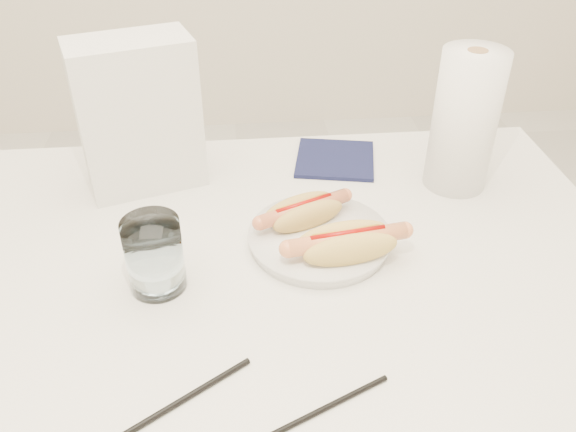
{
  "coord_description": "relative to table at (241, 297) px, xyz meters",
  "views": [
    {
      "loc": [
        0.01,
        -0.67,
        1.31
      ],
      "look_at": [
        0.07,
        0.02,
        0.82
      ],
      "focal_mm": 36.74,
      "sensor_mm": 36.0,
      "label": 1
    }
  ],
  "objects": [
    {
      "name": "chopstick_near",
      "position": [
        -0.09,
        -0.25,
        0.06
      ],
      "size": [
        0.2,
        0.14,
        0.01
      ],
      "primitive_type": "cylinder",
      "rotation": [
        0.0,
        1.57,
        0.58
      ],
      "color": "black",
      "rests_on": "table"
    },
    {
      "name": "hotdog_left",
      "position": [
        0.1,
        0.08,
        0.1
      ],
      "size": [
        0.15,
        0.1,
        0.04
      ],
      "rotation": [
        0.0,
        0.0,
        0.42
      ],
      "color": "tan",
      "rests_on": "plate"
    },
    {
      "name": "water_glass",
      "position": [
        -0.11,
        -0.03,
        0.11
      ],
      "size": [
        0.08,
        0.08,
        0.11
      ],
      "primitive_type": "cylinder",
      "color": "white",
      "rests_on": "table"
    },
    {
      "name": "navy_napkin",
      "position": [
        0.19,
        0.3,
        0.06
      ],
      "size": [
        0.17,
        0.17,
        0.01
      ],
      "primitive_type": "cube",
      "rotation": [
        0.0,
        0.0,
        -0.2
      ],
      "color": "#111435",
      "rests_on": "table"
    },
    {
      "name": "plate",
      "position": [
        0.12,
        0.04,
        0.07
      ],
      "size": [
        0.24,
        0.24,
        0.02
      ],
      "primitive_type": "cylinder",
      "rotation": [
        0.0,
        0.0,
        -0.16
      ],
      "color": "white",
      "rests_on": "table"
    },
    {
      "name": "chopstick_far",
      "position": [
        0.07,
        -0.27,
        0.06
      ],
      "size": [
        0.19,
        0.09,
        0.01
      ],
      "primitive_type": "cylinder",
      "rotation": [
        0.0,
        1.57,
        0.43
      ],
      "color": "black",
      "rests_on": "table"
    },
    {
      "name": "hotdog_right",
      "position": [
        0.16,
        -0.01,
        0.1
      ],
      "size": [
        0.18,
        0.09,
        0.05
      ],
      "rotation": [
        0.0,
        0.0,
        0.16
      ],
      "color": "#DFB957",
      "rests_on": "plate"
    },
    {
      "name": "napkin_box",
      "position": [
        -0.16,
        0.25,
        0.19
      ],
      "size": [
        0.22,
        0.16,
        0.26
      ],
      "primitive_type": "cube",
      "rotation": [
        0.0,
        0.0,
        0.31
      ],
      "color": "silver",
      "rests_on": "table"
    },
    {
      "name": "paper_towel_roll",
      "position": [
        0.39,
        0.2,
        0.18
      ],
      "size": [
        0.12,
        0.12,
        0.24
      ],
      "primitive_type": "cylinder",
      "rotation": [
        0.0,
        0.0,
        0.08
      ],
      "color": "white",
      "rests_on": "table"
    },
    {
      "name": "table",
      "position": [
        0.0,
        0.0,
        0.0
      ],
      "size": [
        1.2,
        0.8,
        0.75
      ],
      "color": "silver",
      "rests_on": "ground"
    }
  ]
}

